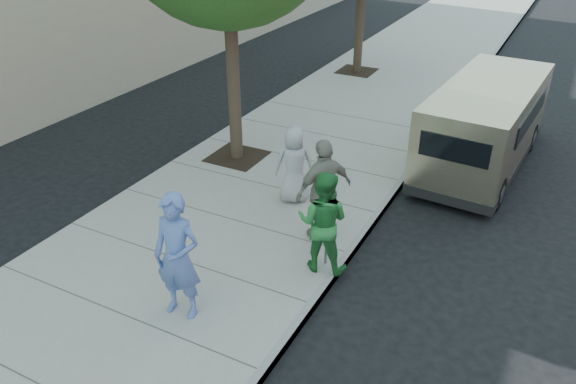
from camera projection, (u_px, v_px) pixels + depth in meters
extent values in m
plane|color=black|center=(275.00, 238.00, 10.30)|extent=(120.00, 120.00, 0.00)
cube|color=gray|center=(228.00, 222.00, 10.67)|extent=(5.00, 60.00, 0.15)
cube|color=gray|center=(348.00, 256.00, 9.68)|extent=(0.12, 60.00, 0.16)
cube|color=black|center=(237.00, 156.00, 13.02)|extent=(1.20, 1.20, 0.01)
cylinder|color=#38281E|center=(233.00, 73.00, 12.06)|extent=(0.28, 0.28, 3.96)
cube|color=black|center=(357.00, 71.00, 18.92)|extent=(1.20, 1.20, 0.01)
cylinder|color=#38281E|center=(360.00, 18.00, 18.07)|extent=(0.28, 0.28, 3.52)
cylinder|color=gray|center=(326.00, 237.00, 9.14)|extent=(0.05, 0.05, 1.01)
cube|color=gray|center=(328.00, 209.00, 8.88)|extent=(0.21, 0.09, 0.07)
cube|color=#2D2D30|center=(324.00, 200.00, 8.86)|extent=(0.13, 0.11, 0.20)
cube|color=#2D2D30|center=(332.00, 203.00, 8.77)|extent=(0.13, 0.11, 0.20)
cube|color=#C4B18C|center=(485.00, 123.00, 12.37)|extent=(2.11, 4.91, 1.77)
cube|color=#C4B18C|center=(508.00, 107.00, 14.53)|extent=(1.66, 0.60, 0.75)
cube|color=black|center=(454.00, 150.00, 10.42)|extent=(1.33, 0.11, 0.49)
cylinder|color=black|center=(465.00, 124.00, 14.26)|extent=(0.28, 0.69, 0.67)
cylinder|color=black|center=(529.00, 137.00, 13.54)|extent=(0.28, 0.69, 0.67)
cylinder|color=black|center=(421.00, 174.00, 11.83)|extent=(0.28, 0.69, 0.67)
cylinder|color=black|center=(496.00, 193.00, 11.11)|extent=(0.28, 0.69, 0.67)
imported|color=#5875BB|center=(178.00, 257.00, 7.85)|extent=(0.77, 0.55, 1.96)
imported|color=#287B37|center=(323.00, 222.00, 8.87)|extent=(0.94, 0.79, 1.74)
imported|color=#A9AAAC|center=(294.00, 164.00, 10.88)|extent=(0.91, 0.82, 1.57)
imported|color=gray|center=(324.00, 190.00, 9.64)|extent=(0.97, 1.18, 1.88)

